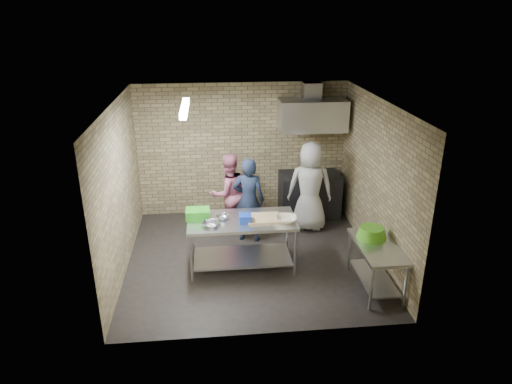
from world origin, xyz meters
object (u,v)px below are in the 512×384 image
green_basin (372,232)px  bottle_green (332,117)px  side_counter (375,267)px  green_crate (198,214)px  prep_table (242,243)px  stove (309,195)px  man_navy (249,200)px  woman_pink (228,193)px  blue_tub (245,218)px  bottle_red (313,116)px  woman_white (310,187)px

green_basin → bottle_green: size_ratio=3.07×
side_counter → green_basin: bearing=94.6°
green_crate → prep_table: bearing=-9.7°
prep_table → green_basin: (1.96, -0.59, 0.40)m
side_counter → stove: stove is taller
man_navy → woman_pink: size_ratio=1.03×
side_counter → blue_tub: (-1.93, 0.74, 0.56)m
prep_table → bottle_red: bottle_red is taller
prep_table → woman_white: (1.40, 1.30, 0.43)m
green_crate → woman_white: 2.41m
prep_table → bottle_green: bearing=47.3°
prep_table → blue_tub: 0.51m
stove → bottle_red: size_ratio=6.67×
green_crate → green_basin: (2.66, -0.71, -0.11)m
woman_pink → man_navy: bearing=106.9°
woman_white → side_counter: bearing=114.4°
side_counter → stove: size_ratio=1.00×
bottle_green → man_navy: bottle_green is taller
green_crate → woman_white: bearing=29.4°
green_crate → bottle_green: (2.68, 2.03, 1.07)m
side_counter → woman_white: (-0.58, 2.14, 0.49)m
blue_tub → bottle_red: 2.93m
stove → bottle_green: bottle_green is taller
bottle_green → woman_white: bearing=-124.5°
stove → green_crate: size_ratio=3.10×
blue_tub → bottle_green: bottle_green is taller
green_basin → man_navy: (-1.76, 1.54, -0.04)m
stove → woman_pink: (-1.68, -0.54, 0.32)m
bottle_red → woman_pink: bottle_red is taller
green_crate → green_basin: bearing=-15.0°
bottle_green → woman_pink: bottle_green is taller
blue_tub → woman_white: 1.95m
blue_tub → woman_pink: woman_pink is taller
prep_table → blue_tub: bearing=-63.4°
side_counter → blue_tub: bearing=159.0°
man_navy → woman_white: 1.26m
woman_pink → woman_white: 1.55m
blue_tub → woman_white: size_ratio=0.11×
prep_table → blue_tub: blue_tub is taller
bottle_green → prep_table: bearing=-132.7°
side_counter → woman_pink: 3.09m
stove → woman_white: woman_white is taller
side_counter → green_basin: (-0.02, 0.25, 0.46)m
stove → man_navy: man_navy is taller
side_counter → woman_pink: bearing=134.0°
prep_table → woman_pink: bearing=96.3°
blue_tub → bottle_red: bearing=55.8°
side_counter → bottle_green: (0.00, 2.99, 1.64)m
bottle_green → green_basin: bearing=-90.4°
side_counter → green_crate: green_crate is taller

